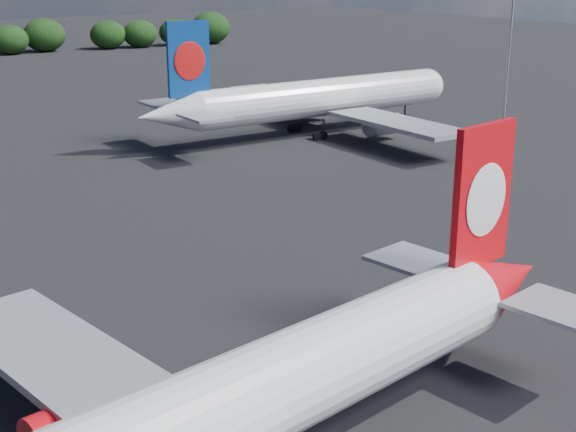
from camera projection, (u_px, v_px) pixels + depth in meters
qantas_airliner at (258, 398)px, 34.10m from camera, size 42.75×40.79×13.96m
china_southern_airliner at (312, 100)px, 104.78m from camera, size 47.33×44.90×15.50m
floodlight_mast_near at (511, 32)px, 104.05m from camera, size 1.60×1.60×20.12m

